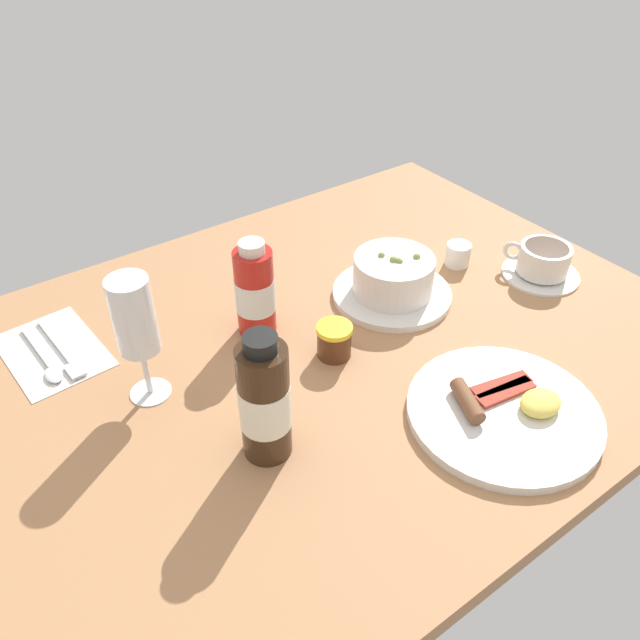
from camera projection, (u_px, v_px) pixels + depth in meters
ground_plane at (329, 348)px, 99.28cm from camera, size 110.00×84.00×3.00cm
porridge_bowl at (393, 278)px, 105.31cm from camera, size 19.89×19.89×8.38cm
cutlery_setting at (53, 352)px, 95.95cm from camera, size 14.13×19.24×0.90cm
coffee_cup at (543, 262)px, 111.02cm from camera, size 13.38×13.38×5.85cm
creamer_jug at (458, 254)px, 114.27cm from camera, size 4.39×5.29×4.72cm
wine_glass at (135, 321)px, 81.65cm from camera, size 5.78×5.78×19.05cm
jam_jar at (334, 340)px, 94.23cm from camera, size 5.38×5.38×5.33cm
sauce_bottle_brown at (265, 401)px, 76.23cm from camera, size 6.33×6.33×18.43cm
sauce_bottle_red at (255, 291)px, 96.21cm from camera, size 6.07×6.07×15.85cm
breakfast_plate at (505, 411)px, 85.36cm from camera, size 25.86×25.86×3.70cm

